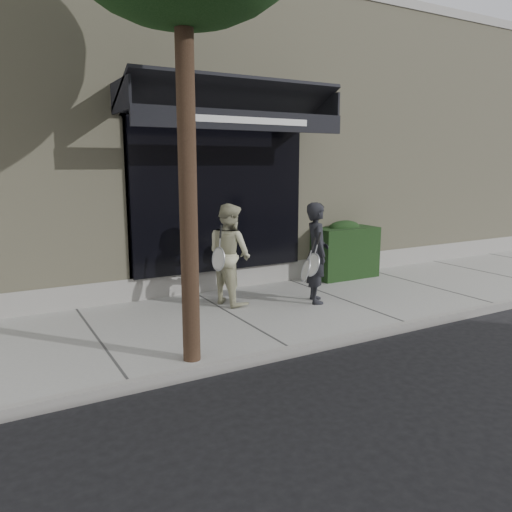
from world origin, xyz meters
TOP-DOWN VIEW (x-y plane):
  - ground at (0.00, 0.00)m, footprint 80.00×80.00m
  - sidewalk at (0.00, 0.00)m, footprint 20.00×3.00m
  - curb at (0.00, -1.55)m, footprint 20.00×0.10m
  - building_facade at (-0.01, 4.96)m, footprint 14.30×8.04m
  - hedge at (1.10, 1.25)m, footprint 1.30×0.70m
  - pedestrian_front at (-0.49, 0.00)m, footprint 0.86×0.87m
  - pedestrian_back at (-1.75, 0.62)m, footprint 0.81×0.91m

SIDE VIEW (x-z plane):
  - ground at x=0.00m, z-range 0.00..0.00m
  - sidewalk at x=0.00m, z-range 0.00..0.12m
  - curb at x=0.00m, z-range 0.00..0.14m
  - hedge at x=1.10m, z-range 0.09..1.23m
  - pedestrian_back at x=-1.75m, z-range 0.12..1.75m
  - pedestrian_front at x=-0.49m, z-range 0.12..1.75m
  - building_facade at x=-0.01m, z-range -0.08..5.56m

